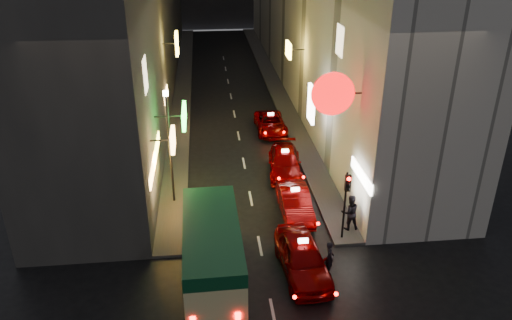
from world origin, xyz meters
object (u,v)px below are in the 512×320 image
object	(u,v)px
pedestrian_crossing	(330,255)
lamp_post	(169,140)
minibus	(212,247)
taxi_near	(303,255)
traffic_light	(347,192)

from	to	relation	value
pedestrian_crossing	lamp_post	xyz separation A→B (m)	(-6.98, 6.77, 2.82)
pedestrian_crossing	lamp_post	bearing A→B (deg)	44.60
minibus	pedestrian_crossing	distance (m)	5.12
minibus	lamp_post	distance (m)	7.36
taxi_near	traffic_light	xyz separation A→B (m)	(2.39, 2.12, 1.77)
lamp_post	taxi_near	bearing A→B (deg)	-48.88
traffic_light	taxi_near	bearing A→B (deg)	-138.45
traffic_light	lamp_post	world-z (taller)	lamp_post
traffic_light	lamp_post	bearing A→B (deg)	151.09
pedestrian_crossing	traffic_light	world-z (taller)	traffic_light
taxi_near	lamp_post	bearing A→B (deg)	131.12
minibus	pedestrian_crossing	world-z (taller)	minibus
minibus	lamp_post	size ratio (longest dim) A/B	1.06
taxi_near	lamp_post	world-z (taller)	lamp_post
taxi_near	pedestrian_crossing	world-z (taller)	taxi_near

